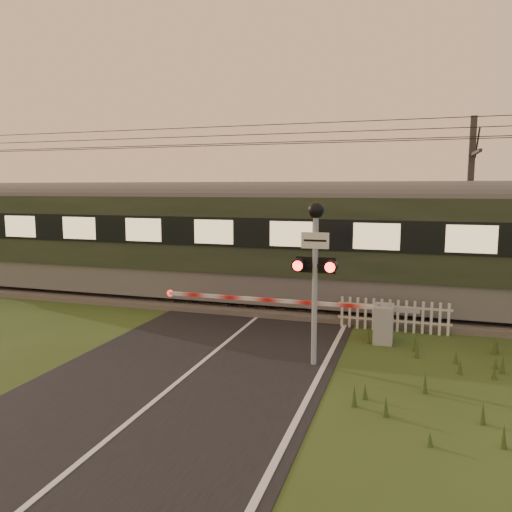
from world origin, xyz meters
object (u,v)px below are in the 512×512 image
(boom_gate, at_px, (367,320))
(picket_fence, at_px, (394,315))
(crossing_signal, at_px, (315,254))
(catenary_mast, at_px, (469,208))

(boom_gate, xyz_separation_m, picket_fence, (0.64, 1.07, -0.10))
(boom_gate, bearing_deg, crossing_signal, -113.76)
(crossing_signal, xyz_separation_m, catenary_mast, (3.85, 7.46, 0.78))
(boom_gate, distance_m, crossing_signal, 3.19)
(boom_gate, bearing_deg, picket_fence, 59.38)
(crossing_signal, bearing_deg, picket_fence, 63.95)
(catenary_mast, bearing_deg, boom_gate, -118.77)
(crossing_signal, relative_size, catenary_mast, 0.58)
(crossing_signal, height_order, picket_fence, crossing_signal)
(picket_fence, bearing_deg, catenary_mast, 61.73)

